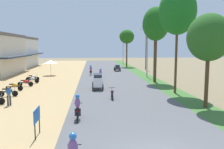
# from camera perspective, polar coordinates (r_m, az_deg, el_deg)

# --- Properties ---
(shophouse_far) EXTENTS (8.28, 13.12, 6.90)m
(shophouse_far) POSITION_cam_1_polar(r_m,az_deg,el_deg) (58.17, -22.26, 5.07)
(shophouse_far) COLOR silver
(shophouse_far) RESTS_ON ground
(parked_motorbike_third) EXTENTS (1.80, 0.54, 0.94)m
(parked_motorbike_third) POSITION_cam_1_polar(r_m,az_deg,el_deg) (24.06, -24.01, -3.78)
(parked_motorbike_third) COLOR black
(parked_motorbike_third) RESTS_ON dirt_shoulder
(parked_motorbike_fourth) EXTENTS (1.80, 0.54, 0.94)m
(parked_motorbike_fourth) POSITION_cam_1_polar(r_m,az_deg,el_deg) (26.88, -22.74, -2.66)
(parked_motorbike_fourth) COLOR black
(parked_motorbike_fourth) RESTS_ON dirt_shoulder
(parked_motorbike_fifth) EXTENTS (1.80, 0.54, 0.94)m
(parked_motorbike_fifth) POSITION_cam_1_polar(r_m,az_deg,el_deg) (29.34, -20.38, -1.80)
(parked_motorbike_fifth) COLOR black
(parked_motorbike_fifth) RESTS_ON dirt_shoulder
(parked_motorbike_sixth) EXTENTS (1.80, 0.54, 0.94)m
(parked_motorbike_sixth) POSITION_cam_1_polar(r_m,az_deg,el_deg) (31.68, -18.96, -1.13)
(parked_motorbike_sixth) COLOR black
(parked_motorbike_sixth) RESTS_ON dirt_shoulder
(parked_motorbike_seventh) EXTENTS (1.80, 0.54, 0.94)m
(parked_motorbike_seventh) POSITION_cam_1_polar(r_m,az_deg,el_deg) (33.80, -18.80, -0.64)
(parked_motorbike_seventh) COLOR black
(parked_motorbike_seventh) RESTS_ON dirt_shoulder
(street_signboard) EXTENTS (0.06, 1.30, 1.50)m
(street_signboard) POSITION_cam_1_polar(r_m,az_deg,el_deg) (12.92, -17.90, -9.82)
(street_signboard) COLOR #262628
(street_signboard) RESTS_ON dirt_shoulder
(vendor_umbrella) EXTENTS (2.20, 2.20, 2.52)m
(vendor_umbrella) POSITION_cam_1_polar(r_m,az_deg,el_deg) (39.36, -14.80, 3.07)
(vendor_umbrella) COLOR #99999E
(vendor_umbrella) RESTS_ON dirt_shoulder
(pedestrian_on_shoulder) EXTENTS (0.39, 0.29, 1.62)m
(pedestrian_on_shoulder) POSITION_cam_1_polar(r_m,az_deg,el_deg) (20.31, -23.94, -4.46)
(pedestrian_on_shoulder) COLOR #33333D
(pedestrian_on_shoulder) RESTS_ON dirt_shoulder
(median_tree_nearest) EXTENTS (3.23, 3.23, 7.15)m
(median_tree_nearest) POSITION_cam_1_polar(r_m,az_deg,el_deg) (19.06, 22.59, 8.29)
(median_tree_nearest) COLOR #4C351E
(median_tree_nearest) RESTS_ON median_strip
(median_tree_second) EXTENTS (3.63, 3.63, 10.45)m
(median_tree_second) POSITION_cam_1_polar(r_m,az_deg,el_deg) (24.36, 15.74, 14.67)
(median_tree_second) COLOR #4C351E
(median_tree_second) RESTS_ON median_strip
(median_tree_third) EXTENTS (3.45, 3.45, 9.81)m
(median_tree_third) POSITION_cam_1_polar(r_m,az_deg,el_deg) (31.44, 10.68, 11.92)
(median_tree_third) COLOR #4C351E
(median_tree_third) RESTS_ON median_strip
(median_tree_fourth) EXTENTS (3.42, 3.42, 8.59)m
(median_tree_fourth) POSITION_cam_1_polar(r_m,az_deg,el_deg) (54.88, 3.65, 9.15)
(median_tree_fourth) COLOR #4C351E
(median_tree_fourth) RESTS_ON median_strip
(streetlamp_near) EXTENTS (3.16, 0.20, 7.52)m
(streetlamp_near) POSITION_cam_1_polar(r_m,az_deg,el_deg) (36.55, 8.62, 6.24)
(streetlamp_near) COLOR gray
(streetlamp_near) RESTS_ON median_strip
(streetlamp_mid) EXTENTS (3.16, 0.20, 7.80)m
(streetlamp_mid) POSITION_cam_1_polar(r_m,az_deg,el_deg) (64.12, 2.73, 6.67)
(streetlamp_mid) COLOR gray
(streetlamp_mid) RESTS_ON median_strip
(utility_pole_near) EXTENTS (1.80, 0.20, 9.23)m
(utility_pole_near) POSITION_cam_1_polar(r_m,az_deg,el_deg) (48.41, 8.32, 6.85)
(utility_pole_near) COLOR brown
(utility_pole_near) RESTS_ON ground
(car_van_white) EXTENTS (1.19, 2.41, 1.67)m
(car_van_white) POSITION_cam_1_polar(r_m,az_deg,el_deg) (25.70, -3.55, -1.49)
(car_van_white) COLOR silver
(car_van_white) RESTS_ON road_strip
(car_sedan_charcoal) EXTENTS (1.10, 2.26, 1.19)m
(car_sedan_charcoal) POSITION_cam_1_polar(r_m,az_deg,el_deg) (44.78, 1.29, 1.71)
(car_sedan_charcoal) COLOR #282D33
(car_sedan_charcoal) RESTS_ON road_strip
(motorbike_ahead_second) EXTENTS (0.54, 1.80, 1.66)m
(motorbike_ahead_second) POSITION_cam_1_polar(r_m,az_deg,el_deg) (15.25, -8.40, -7.99)
(motorbike_ahead_second) COLOR black
(motorbike_ahead_second) RESTS_ON road_strip
(motorbike_ahead_third) EXTENTS (0.54, 1.80, 0.94)m
(motorbike_ahead_third) POSITION_cam_1_polar(r_m,az_deg,el_deg) (21.02, 0.02, -4.59)
(motorbike_ahead_third) COLOR black
(motorbike_ahead_third) RESTS_ON road_strip
(motorbike_ahead_fourth) EXTENTS (0.54, 1.80, 1.66)m
(motorbike_ahead_fourth) POSITION_cam_1_polar(r_m,az_deg,el_deg) (32.37, -2.83, -0.06)
(motorbike_ahead_fourth) COLOR black
(motorbike_ahead_fourth) RESTS_ON road_strip
(motorbike_ahead_fifth) EXTENTS (0.54, 1.80, 1.66)m
(motorbike_ahead_fifth) POSITION_cam_1_polar(r_m,az_deg,el_deg) (38.56, -5.21, 1.03)
(motorbike_ahead_fifth) COLOR black
(motorbike_ahead_fifth) RESTS_ON road_strip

